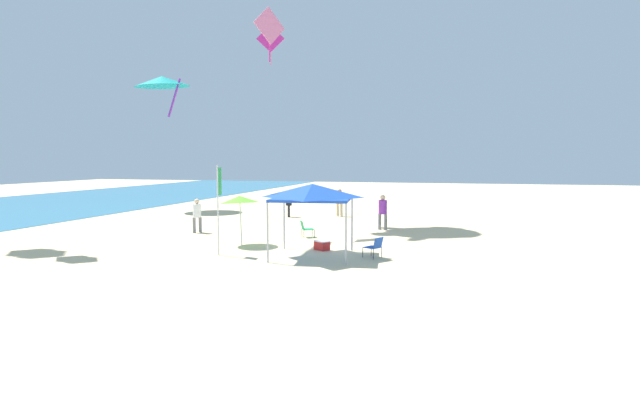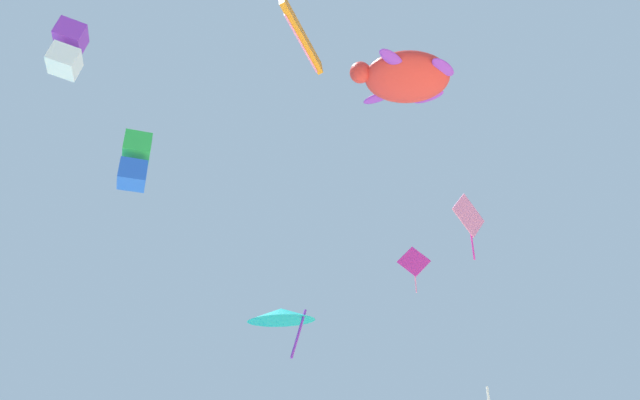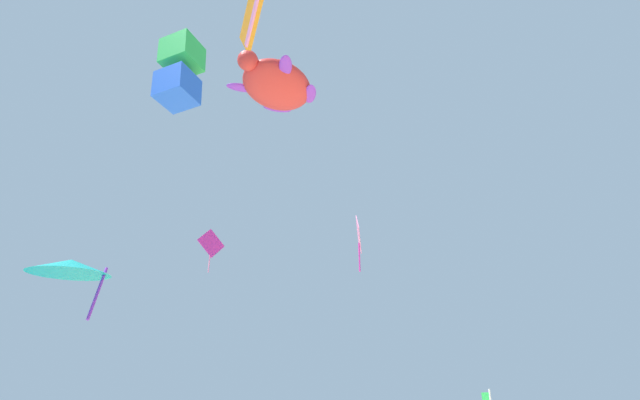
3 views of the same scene
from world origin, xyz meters
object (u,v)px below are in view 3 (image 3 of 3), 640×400
(kite_turtle_red, at_px, (276,85))
(kite_parafoil_orange, at_px, (254,7))
(kite_diamond_pink, at_px, (359,236))
(kite_delta_teal, at_px, (71,267))
(kite_box_green, at_px, (180,72))
(kite_diamond_magenta, at_px, (211,245))

(kite_turtle_red, xyz_separation_m, kite_parafoil_orange, (-6.31, 3.78, -1.15))
(kite_diamond_pink, bearing_deg, kite_delta_teal, 91.39)
(kite_box_green, bearing_deg, kite_turtle_red, 18.34)
(kite_diamond_magenta, relative_size, kite_delta_teal, 0.55)
(kite_delta_teal, bearing_deg, kite_parafoil_orange, 144.58)
(kite_delta_teal, bearing_deg, kite_turtle_red, -176.85)
(kite_parafoil_orange, bearing_deg, kite_delta_teal, 35.33)
(kite_diamond_magenta, xyz_separation_m, kite_parafoil_orange, (-12.78, 2.34, 7.69))
(kite_delta_teal, xyz_separation_m, kite_box_green, (-16.05, -1.71, 1.54))
(kite_diamond_pink, bearing_deg, kite_parafoil_orange, 142.19)
(kite_parafoil_orange, distance_m, kite_diamond_pink, 11.91)
(kite_diamond_magenta, distance_m, kite_delta_teal, 8.59)
(kite_turtle_red, height_order, kite_diamond_pink, kite_turtle_red)
(kite_diamond_magenta, distance_m, kite_box_green, 19.41)
(kite_delta_teal, height_order, kite_box_green, kite_box_green)
(kite_turtle_red, bearing_deg, kite_box_green, 31.49)
(kite_diamond_magenta, xyz_separation_m, kite_diamond_pink, (-11.12, -4.17, -2.14))
(kite_delta_teal, bearing_deg, kite_box_green, 123.55)
(kite_delta_teal, relative_size, kite_diamond_pink, 1.95)
(kite_box_green, xyz_separation_m, kite_diamond_pink, (7.28, -10.14, -0.64))
(kite_turtle_red, distance_m, kite_parafoil_orange, 7.44)
(kite_parafoil_orange, distance_m, kite_box_green, 11.38)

